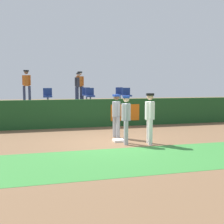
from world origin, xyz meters
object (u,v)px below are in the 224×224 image
(first_base, at_px, (119,140))
(player_runner_visitor, at_px, (116,113))
(player_fielder_home, at_px, (150,115))
(seat_front_center, at_px, (90,95))
(spectator_casual, at_px, (80,84))
(seat_back_center, at_px, (86,94))
(seat_back_right, at_px, (120,93))
(player_coach_visitor, at_px, (126,116))
(spectator_hooded, at_px, (27,83))
(seat_front_left, at_px, (48,95))
(spectator_capped, at_px, (78,85))
(seat_front_right, at_px, (127,94))

(first_base, distance_m, player_runner_visitor, 1.20)
(first_base, bearing_deg, player_fielder_home, -35.73)
(seat_front_center, bearing_deg, spectator_casual, 94.57)
(seat_back_center, distance_m, seat_back_right, 2.11)
(player_coach_visitor, xyz_separation_m, seat_back_right, (1.86, 7.38, 0.55))
(spectator_hooded, bearing_deg, player_coach_visitor, 132.52)
(player_fielder_home, distance_m, spectator_hooded, 9.87)
(player_runner_visitor, relative_size, spectator_casual, 0.94)
(player_fielder_home, height_order, seat_back_center, seat_back_center)
(first_base, relative_size, player_runner_visitor, 0.23)
(player_fielder_home, relative_size, spectator_casual, 0.99)
(player_runner_visitor, xyz_separation_m, seat_back_center, (-0.21, 6.21, 0.54))
(seat_back_center, distance_m, spectator_casual, 1.02)
(seat_back_right, bearing_deg, player_coach_visitor, -104.18)
(first_base, height_order, seat_front_left, seat_front_left)
(seat_front_center, relative_size, seat_back_right, 1.00)
(player_runner_visitor, bearing_deg, seat_back_right, 150.74)
(seat_front_center, xyz_separation_m, spectator_capped, (-0.30, 2.57, 0.54))
(seat_front_right, distance_m, spectator_hooded, 6.25)
(first_base, xyz_separation_m, seat_back_center, (-0.11, 6.92, 1.50))
(seat_back_right, bearing_deg, player_fielder_home, -97.92)
(player_coach_visitor, height_order, spectator_hooded, spectator_hooded)
(player_fielder_home, distance_m, seat_back_right, 7.69)
(seat_front_center, distance_m, seat_front_right, 2.08)
(player_coach_visitor, bearing_deg, seat_back_right, 179.95)
(player_fielder_home, height_order, seat_front_left, seat_front_left)
(player_runner_visitor, distance_m, player_coach_visitor, 1.17)
(seat_back_right, xyz_separation_m, spectator_hooded, (-5.62, 1.08, 0.62))
(seat_front_right, bearing_deg, seat_front_center, -179.99)
(player_fielder_home, bearing_deg, first_base, -114.45)
(player_fielder_home, height_order, seat_front_center, seat_front_center)
(seat_front_center, bearing_deg, seat_front_right, 0.01)
(spectator_capped, bearing_deg, player_coach_visitor, 80.58)
(seat_front_right, bearing_deg, player_runner_visitor, -112.14)
(seat_front_right, height_order, spectator_capped, spectator_capped)
(player_runner_visitor, bearing_deg, first_base, -20.36)
(seat_front_center, xyz_separation_m, spectator_hooded, (-3.43, 2.88, 0.62))
(spectator_casual, bearing_deg, player_fielder_home, 88.80)
(player_runner_visitor, xyz_separation_m, player_coach_visitor, (0.04, -1.17, -0.00))
(player_fielder_home, relative_size, spectator_hooded, 0.95)
(spectator_hooded, bearing_deg, player_fielder_home, 136.31)
(player_fielder_home, height_order, spectator_hooded, spectator_hooded)
(player_fielder_home, bearing_deg, player_coach_visitor, -93.96)
(player_coach_visitor, relative_size, seat_front_left, 2.04)
(seat_front_right, distance_m, seat_back_right, 1.80)
(seat_front_right, height_order, seat_front_left, same)
(seat_front_right, relative_size, spectator_capped, 0.48)
(first_base, xyz_separation_m, player_fielder_home, (0.95, -0.68, 1.00))
(first_base, xyz_separation_m, seat_back_right, (2.00, 6.92, 1.50))
(first_base, xyz_separation_m, spectator_capped, (-0.48, 7.69, 2.04))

